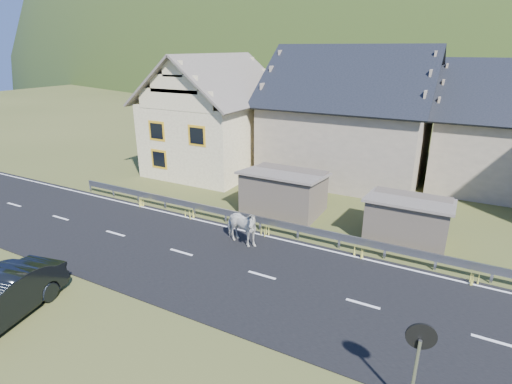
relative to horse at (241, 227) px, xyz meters
The scene contains 12 objects.
ground 2.98m from the horse, 42.80° to the right, with size 160.00×160.00×0.00m, color #37411A.
road 2.97m from the horse, 42.80° to the right, with size 60.00×7.00×0.04m, color black.
lane_markings 2.97m from the horse, 42.80° to the right, with size 60.00×6.60×0.01m, color silver.
guardrail 2.74m from the horse, 40.17° to the left, with size 28.10×0.09×0.75m.
shed_left 4.58m from the horse, 89.00° to the left, with size 4.30×3.30×2.40m, color brown.
shed_right 7.74m from the horse, 31.77° to the left, with size 3.80×2.90×2.20m, color brown.
house_cream 13.27m from the horse, 128.20° to the left, with size 7.80×9.80×8.30m.
house_stone_a 13.63m from the horse, 85.28° to the left, with size 10.80×9.80×8.90m.
mountain 179.44m from the horse, 87.72° to the left, with size 440.00×280.00×260.00m, color #243414.
conifer_patch 120.44m from the horse, 116.09° to the left, with size 76.00×50.00×28.00m, color black.
horse is the anchor object (origin of this frame).
traffic_mirror 9.99m from the horse, 34.80° to the right, with size 0.71×0.26×2.57m.
Camera 1 is at (6.24, -12.22, 8.55)m, focal length 28.00 mm.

